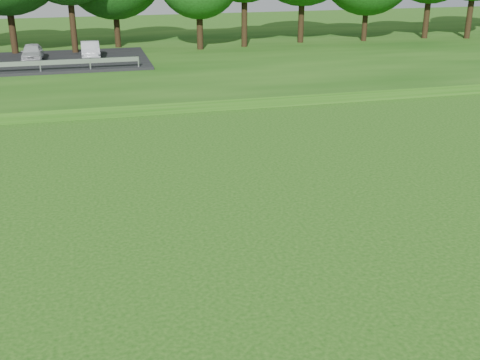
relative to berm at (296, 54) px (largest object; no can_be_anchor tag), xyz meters
name	(u,v)px	position (x,y,z in m)	size (l,w,h in m)	color
berm	(296,54)	(0.00, 0.00, 0.00)	(130.00, 30.00, 0.60)	#16470D
walking_path	(374,96)	(0.00, -14.00, -0.28)	(130.00, 1.60, 0.04)	gray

